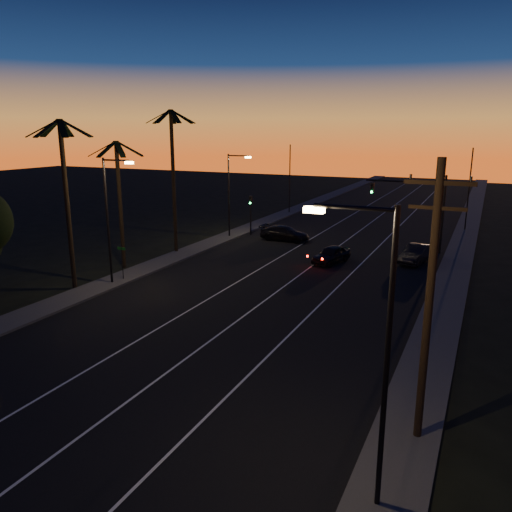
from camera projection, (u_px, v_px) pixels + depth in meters
The scene contains 21 objects.
road at pixel (303, 268), 40.32m from camera, with size 20.00×170.00×0.01m, color black.
sidewalk_left at pixel (186, 253), 44.91m from camera, with size 2.40×170.00×0.16m, color #373735.
sidewalk_right at pixel (450, 285), 35.69m from camera, with size 2.40×170.00×0.16m, color #373735.
lane_stripe_left at pixel (269, 264), 41.55m from camera, with size 0.12×160.00×0.01m, color silver.
lane_stripe_mid at pixel (309, 268), 40.11m from camera, with size 0.12×160.00×0.01m, color silver.
lane_stripe_right at pixel (351, 273), 38.67m from camera, with size 0.12×160.00×0.01m, color silver.
palm_near at pixel (66, 188), 33.23m from camera, with size 4.25×4.16×11.53m.
palm_mid at pixel (119, 190), 38.95m from camera, with size 4.25×4.16×10.03m.
palm_far at pixel (173, 168), 43.47m from camera, with size 4.25×4.16×12.53m.
streetlight_left_near at pixel (110, 211), 34.64m from camera, with size 2.55×0.26×9.00m.
streetlight_left_far at pixel (231, 189), 50.50m from camera, with size 2.55×0.26×8.50m.
streetlight_right_near at pixel (377, 338), 13.54m from camera, with size 2.55×0.26×9.00m.
street_sign at pixel (122, 259), 36.46m from camera, with size 0.70×0.06×2.60m.
utility_pole at pixel (429, 299), 16.69m from camera, with size 2.20×0.28×10.00m.
signal_mast at pixel (416, 199), 44.98m from camera, with size 7.10×0.41×7.00m.
signal_post at pixel (251, 208), 52.28m from camera, with size 0.28×0.37×4.20m.
far_pole_left at pixel (290, 179), 65.69m from camera, with size 0.14×0.14×9.00m, color black.
far_pole_right at pixel (469, 190), 54.00m from camera, with size 0.14×0.14×9.00m, color black.
lead_car at pixel (331, 254), 41.66m from camera, with size 2.78×4.91×1.42m.
right_car at pixel (417, 254), 41.69m from camera, with size 2.66×4.86×1.52m.
cross_car at pixel (285, 233), 50.12m from camera, with size 5.08×2.13×1.46m.
Camera 1 is at (13.05, -6.79, 10.82)m, focal length 35.00 mm.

